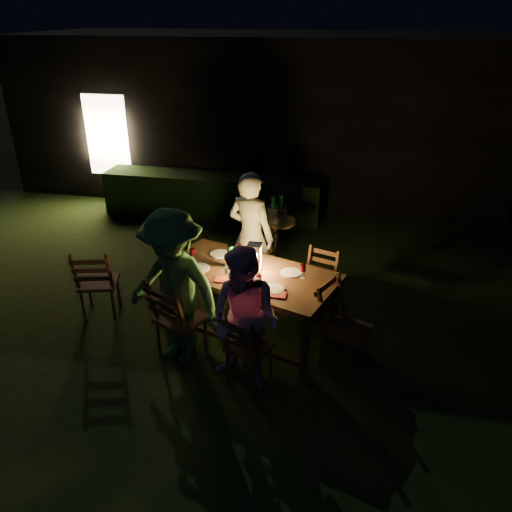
% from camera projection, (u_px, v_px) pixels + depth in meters
% --- Properties ---
extents(garden_envelope, '(40.00, 40.00, 3.20)m').
position_uv_depth(garden_envelope, '(261.00, 112.00, 11.18)').
color(garden_envelope, black).
rests_on(garden_envelope, ground).
extents(dining_table, '(2.29, 1.62, 0.86)m').
position_uv_depth(dining_table, '(249.00, 278.00, 5.91)').
color(dining_table, '#472C17').
rests_on(dining_table, ground).
extents(chair_near_left, '(0.65, 0.67, 1.08)m').
position_uv_depth(chair_near_left, '(180.00, 331.00, 5.71)').
color(chair_near_left, '#472C17').
rests_on(chair_near_left, ground).
extents(chair_near_right, '(0.55, 0.57, 0.94)m').
position_uv_depth(chair_near_right, '(248.00, 359.00, 5.33)').
color(chair_near_right, '#472C17').
rests_on(chair_near_right, ground).
extents(chair_far_left, '(0.63, 0.65, 1.08)m').
position_uv_depth(chair_far_left, '(249.00, 275.00, 6.91)').
color(chair_far_left, '#472C17').
rests_on(chair_far_left, ground).
extents(chair_far_right, '(0.53, 0.55, 0.94)m').
position_uv_depth(chair_far_right, '(315.00, 297.00, 6.48)').
color(chair_far_right, '#472C17').
rests_on(chair_far_right, ground).
extents(chair_end, '(0.65, 0.64, 1.05)m').
position_uv_depth(chair_end, '(343.00, 341.00, 5.56)').
color(chair_end, '#472C17').
rests_on(chair_end, ground).
extents(chair_spare, '(0.58, 0.61, 1.04)m').
position_uv_depth(chair_spare, '(100.00, 294.00, 6.48)').
color(chair_spare, '#472C17').
rests_on(chair_spare, ground).
extents(person_house_side, '(0.76, 0.61, 1.80)m').
position_uv_depth(person_house_side, '(251.00, 237.00, 6.69)').
color(person_house_side, beige).
rests_on(person_house_side, ground).
extents(person_opp_right, '(0.93, 0.82, 1.60)m').
position_uv_depth(person_opp_right, '(245.00, 321.00, 5.06)').
color(person_opp_right, '#C98AB6').
rests_on(person_opp_right, ground).
extents(person_opp_left, '(1.33, 1.01, 1.83)m').
position_uv_depth(person_opp_left, '(174.00, 289.00, 5.41)').
color(person_opp_left, '#38713A').
rests_on(person_opp_left, ground).
extents(lantern, '(0.16, 0.16, 0.35)m').
position_uv_depth(lantern, '(254.00, 259.00, 5.82)').
color(lantern, white).
rests_on(lantern, dining_table).
extents(plate_far_left, '(0.25, 0.25, 0.01)m').
position_uv_depth(plate_far_left, '(220.00, 254.00, 6.29)').
color(plate_far_left, white).
rests_on(plate_far_left, dining_table).
extents(plate_near_left, '(0.25, 0.25, 0.01)m').
position_uv_depth(plate_near_left, '(199.00, 268.00, 5.94)').
color(plate_near_left, white).
rests_on(plate_near_left, dining_table).
extents(plate_far_right, '(0.25, 0.25, 0.01)m').
position_uv_depth(plate_far_right, '(291.00, 273.00, 5.84)').
color(plate_far_right, white).
rests_on(plate_far_right, dining_table).
extents(plate_near_right, '(0.25, 0.25, 0.01)m').
position_uv_depth(plate_near_right, '(273.00, 289.00, 5.50)').
color(plate_near_right, white).
rests_on(plate_near_right, dining_table).
extents(wineglass_a, '(0.06, 0.06, 0.18)m').
position_uv_depth(wineglass_a, '(239.00, 251.00, 6.18)').
color(wineglass_a, '#59070F').
rests_on(wineglass_a, dining_table).
extents(wineglass_b, '(0.06, 0.06, 0.18)m').
position_uv_depth(wineglass_b, '(193.00, 255.00, 6.06)').
color(wineglass_b, '#59070F').
rests_on(wineglass_b, dining_table).
extents(wineglass_c, '(0.06, 0.06, 0.18)m').
position_uv_depth(wineglass_c, '(259.00, 282.00, 5.48)').
color(wineglass_c, '#59070F').
rests_on(wineglass_c, dining_table).
extents(wineglass_d, '(0.06, 0.06, 0.18)m').
position_uv_depth(wineglass_d, '(303.00, 271.00, 5.69)').
color(wineglass_d, '#59070F').
rests_on(wineglass_d, dining_table).
extents(wineglass_e, '(0.06, 0.06, 0.18)m').
position_uv_depth(wineglass_e, '(227.00, 274.00, 5.64)').
color(wineglass_e, silver).
rests_on(wineglass_e, dining_table).
extents(bottle_table, '(0.07, 0.07, 0.28)m').
position_uv_depth(bottle_table, '(230.00, 256.00, 5.92)').
color(bottle_table, '#0F471E').
rests_on(bottle_table, dining_table).
extents(napkin_left, '(0.18, 0.14, 0.01)m').
position_uv_depth(napkin_left, '(223.00, 280.00, 5.69)').
color(napkin_left, red).
rests_on(napkin_left, dining_table).
extents(napkin_right, '(0.18, 0.14, 0.01)m').
position_uv_depth(napkin_right, '(278.00, 295.00, 5.39)').
color(napkin_right, red).
rests_on(napkin_right, dining_table).
extents(phone, '(0.14, 0.07, 0.01)m').
position_uv_depth(phone, '(191.00, 269.00, 5.92)').
color(phone, black).
rests_on(phone, dining_table).
extents(side_table, '(0.57, 0.57, 0.76)m').
position_uv_depth(side_table, '(277.00, 226.00, 7.61)').
color(side_table, brown).
rests_on(side_table, ground).
extents(ice_bucket, '(0.30, 0.30, 0.22)m').
position_uv_depth(ice_bucket, '(277.00, 213.00, 7.52)').
color(ice_bucket, '#A5A8AD').
rests_on(ice_bucket, side_table).
extents(bottle_bucket_a, '(0.07, 0.07, 0.32)m').
position_uv_depth(bottle_bucket_a, '(273.00, 211.00, 7.47)').
color(bottle_bucket_a, '#0F471E').
rests_on(bottle_bucket_a, side_table).
extents(bottle_bucket_b, '(0.07, 0.07, 0.32)m').
position_uv_depth(bottle_bucket_b, '(281.00, 210.00, 7.52)').
color(bottle_bucket_b, '#0F471E').
rests_on(bottle_bucket_b, side_table).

